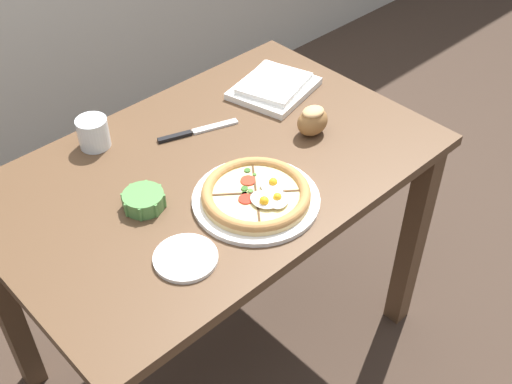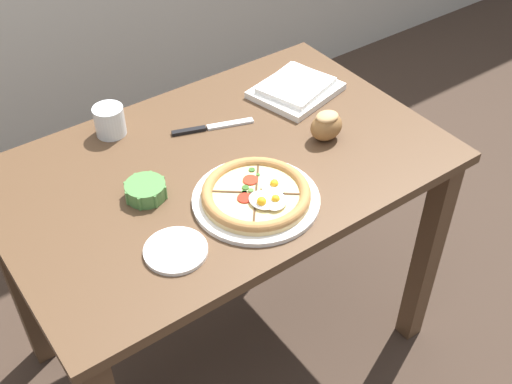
# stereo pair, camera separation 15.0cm
# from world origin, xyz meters

# --- Properties ---
(ground_plane) EXTENTS (12.00, 12.00, 0.00)m
(ground_plane) POSITION_xyz_m (0.00, 0.00, 0.00)
(ground_plane) COLOR #3D2D23
(dining_table) EXTENTS (1.14, 0.73, 0.77)m
(dining_table) POSITION_xyz_m (0.00, 0.00, 0.64)
(dining_table) COLOR #513823
(dining_table) RESTS_ON ground_plane
(pizza) EXTENTS (0.30, 0.30, 0.05)m
(pizza) POSITION_xyz_m (-0.02, -0.18, 0.79)
(pizza) COLOR white
(pizza) RESTS_ON dining_table
(ramekin_bowl) EXTENTS (0.10, 0.10, 0.04)m
(ramekin_bowl) POSITION_xyz_m (-0.22, -0.01, 0.79)
(ramekin_bowl) COLOR #4C8442
(ramekin_bowl) RESTS_ON dining_table
(napkin_folded) EXTENTS (0.27, 0.25, 0.04)m
(napkin_folded) POSITION_xyz_m (0.35, 0.14, 0.79)
(napkin_folded) COLOR white
(napkin_folded) RESTS_ON dining_table
(bread_piece_near) EXTENTS (0.10, 0.08, 0.08)m
(bread_piece_near) POSITION_xyz_m (0.28, -0.08, 0.81)
(bread_piece_near) COLOR olive
(bread_piece_near) RESTS_ON dining_table
(knife_main) EXTENTS (0.22, 0.09, 0.01)m
(knife_main) POSITION_xyz_m (0.06, 0.14, 0.77)
(knife_main) COLOR silver
(knife_main) RESTS_ON dining_table
(water_glass) EXTENTS (0.08, 0.08, 0.08)m
(water_glass) POSITION_xyz_m (-0.17, 0.28, 0.80)
(water_glass) COLOR white
(water_glass) RESTS_ON dining_table
(side_saucer) EXTENTS (0.14, 0.14, 0.01)m
(side_saucer) POSITION_xyz_m (-0.25, -0.21, 0.77)
(side_saucer) COLOR white
(side_saucer) RESTS_ON dining_table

